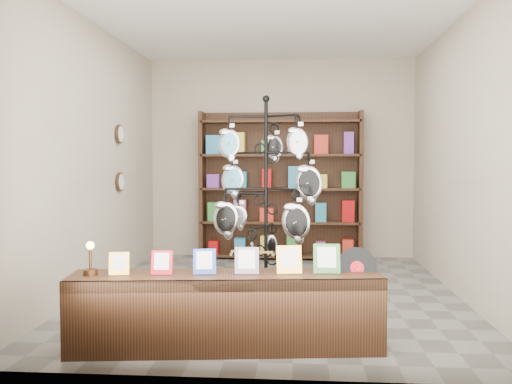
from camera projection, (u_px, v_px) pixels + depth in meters
ground at (273, 293)px, 6.30m from camera, size 5.00×5.00×0.00m
room_envelope at (273, 125)px, 6.20m from camera, size 5.00×5.00×5.00m
display_tree at (266, 189)px, 5.34m from camera, size 1.07×1.03×2.07m
front_shelf at (226, 311)px, 4.40m from camera, size 2.43×0.77×0.84m
back_shelving at (280, 190)px, 8.53m from camera, size 2.42×0.36×2.20m
wall_clocks at (120, 158)px, 7.17m from camera, size 0.03×0.24×0.84m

